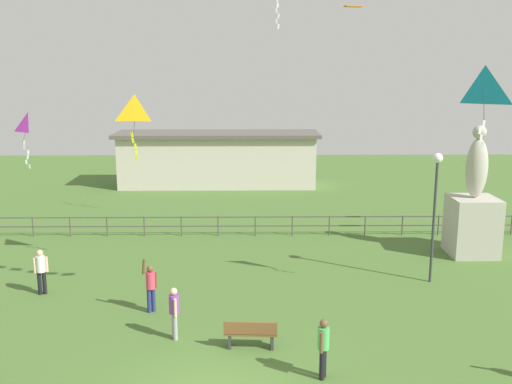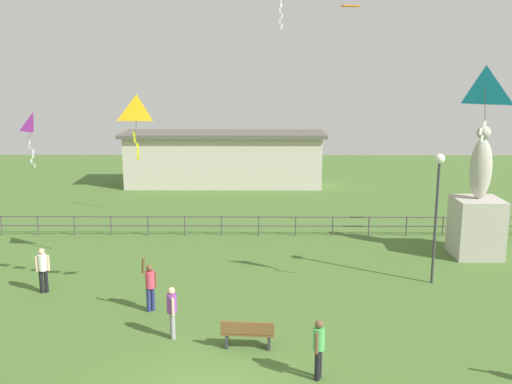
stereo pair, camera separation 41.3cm
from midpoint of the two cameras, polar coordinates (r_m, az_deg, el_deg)
statue_monument at (r=26.18m, az=21.13°, el=-2.26°), size 1.89×1.89×5.48m
lamppost at (r=21.93m, az=17.78°, el=0.08°), size 0.36×0.36×4.81m
park_bench at (r=16.95m, az=-0.11°, el=-13.58°), size 1.52×0.51×0.85m
person_2 at (r=19.44m, az=-9.67°, el=-8.81°), size 0.48×0.34×1.85m
person_3 at (r=21.92m, az=-19.55°, el=-6.92°), size 0.47×0.30×1.62m
person_4 at (r=17.51m, az=-7.50°, el=-11.23°), size 0.29×0.46×1.57m
person_5 at (r=15.37m, az=6.92°, el=-14.60°), size 0.30×0.45×1.61m
kite_0 at (r=19.23m, az=21.95°, el=9.37°), size 1.15×0.98×2.52m
kite_1 at (r=22.38m, az=-10.98°, el=7.79°), size 0.99×0.59×2.42m
kite_4 at (r=28.48m, az=-20.43°, el=6.11°), size 0.89×0.82×2.52m
waterfront_railing at (r=27.60m, az=-2.49°, el=-3.00°), size 36.00×0.06×0.95m
pavilion_building at (r=39.14m, az=-2.85°, el=3.25°), size 13.40×3.86×3.59m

